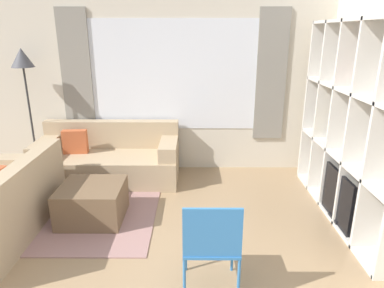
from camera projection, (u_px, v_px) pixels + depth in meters
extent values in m
cube|color=beige|center=(174.00, 82.00, 5.10)|extent=(5.78, 0.07, 2.70)
cube|color=white|center=(174.00, 76.00, 5.03)|extent=(2.52, 0.01, 1.60)
cube|color=gray|center=(77.00, 76.00, 5.03)|extent=(0.44, 0.03, 1.90)
cube|color=gray|center=(271.00, 76.00, 5.01)|extent=(0.44, 0.03, 1.90)
cube|color=gray|center=(72.00, 211.00, 4.12)|extent=(2.03, 1.80, 0.01)
cube|color=silver|center=(376.00, 125.00, 3.73)|extent=(0.02, 2.27, 2.20)
cube|color=silver|center=(367.00, 130.00, 3.51)|extent=(0.43, 0.04, 2.20)
cube|color=silver|center=(348.00, 120.00, 3.95)|extent=(0.43, 0.04, 2.20)
cube|color=silver|center=(332.00, 111.00, 4.38)|extent=(0.43, 0.04, 2.20)
cube|color=silver|center=(320.00, 104.00, 4.81)|extent=(0.43, 0.04, 2.20)
cube|color=silver|center=(343.00, 213.00, 4.07)|extent=(0.43, 2.27, 0.04)
cube|color=silver|center=(352.00, 156.00, 3.84)|extent=(0.43, 2.27, 0.04)
cube|color=silver|center=(362.00, 91.00, 3.62)|extent=(0.43, 2.27, 0.04)
cube|color=silver|center=(373.00, 19.00, 3.39)|extent=(0.43, 2.27, 0.04)
cube|color=black|center=(338.00, 197.00, 3.80)|extent=(0.04, 0.73, 0.57)
cube|color=black|center=(336.00, 218.00, 3.88)|extent=(0.10, 0.24, 0.03)
cube|color=#232328|center=(323.00, 127.00, 4.66)|extent=(0.09, 0.09, 0.15)
cylinder|color=red|center=(362.00, 84.00, 3.57)|extent=(0.08, 0.08, 0.12)
cube|color=gold|center=(335.00, 137.00, 4.24)|extent=(0.11, 0.11, 0.14)
cube|color=#232328|center=(334.00, 136.00, 4.29)|extent=(0.10, 0.10, 0.13)
cube|color=tan|center=(109.00, 167.00, 4.96)|extent=(2.00, 0.86, 0.39)
cube|color=tan|center=(112.00, 134.00, 5.16)|extent=(2.00, 0.18, 0.41)
cube|color=tan|center=(46.00, 147.00, 4.87)|extent=(0.24, 0.80, 0.21)
cube|color=tan|center=(169.00, 148.00, 4.86)|extent=(0.24, 0.80, 0.21)
cube|color=#C65B33|center=(75.00, 142.00, 4.91)|extent=(0.35, 0.15, 0.34)
cube|color=tan|center=(20.00, 184.00, 3.45)|extent=(0.18, 1.81, 0.41)
cube|color=tan|center=(25.00, 165.00, 4.23)|extent=(0.80, 0.24, 0.21)
cube|color=brown|center=(93.00, 202.00, 3.91)|extent=(0.70, 0.66, 0.42)
cylinder|color=black|center=(39.00, 173.00, 5.23)|extent=(0.26, 0.26, 0.02)
cylinder|color=#2D2D30|center=(32.00, 122.00, 4.98)|extent=(0.03, 0.03, 1.57)
cone|color=#4C4C51|center=(22.00, 58.00, 4.70)|extent=(0.31, 0.31, 0.26)
cylinder|color=#3375B7|center=(232.00, 249.00, 3.04)|extent=(0.02, 0.02, 0.44)
cylinder|color=#3375B7|center=(186.00, 249.00, 3.04)|extent=(0.02, 0.02, 0.44)
cylinder|color=#3375B7|center=(238.00, 284.00, 2.63)|extent=(0.02, 0.02, 0.44)
cylinder|color=#3375B7|center=(184.00, 283.00, 2.63)|extent=(0.02, 0.02, 0.44)
cube|color=#3375B7|center=(211.00, 241.00, 2.76)|extent=(0.44, 0.46, 0.02)
cube|color=#3375B7|center=(212.00, 233.00, 2.50)|extent=(0.44, 0.02, 0.40)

